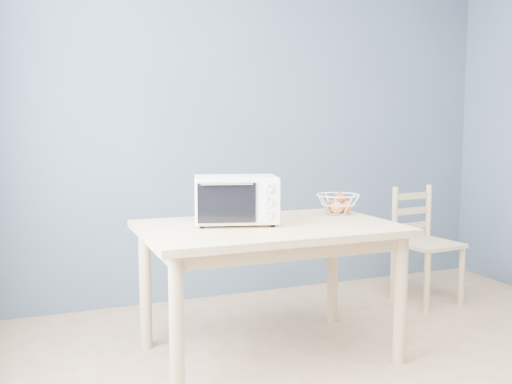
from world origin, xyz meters
name	(u,v)px	position (x,y,z in m)	size (l,w,h in m)	color
room	(467,124)	(0.00, 0.00, 1.30)	(4.01, 4.51, 2.61)	tan
dining_table	(269,243)	(-0.42, 1.05, 0.65)	(1.40, 0.90, 0.75)	tan
toaster_oven	(233,199)	(-0.59, 1.14, 0.89)	(0.52, 0.42, 0.27)	white
fruit_basket	(338,204)	(0.13, 1.24, 0.82)	(0.30, 0.30, 0.14)	white
dining_chair	(424,246)	(1.05, 1.55, 0.42)	(0.44, 0.44, 0.85)	tan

